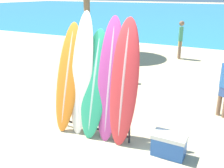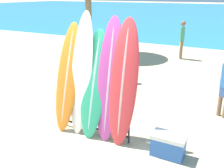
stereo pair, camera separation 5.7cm
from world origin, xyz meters
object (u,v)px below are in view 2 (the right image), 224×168
Objects in this scene: surfboard_slot_3 at (109,81)px; surfboard_slot_4 at (123,84)px; surfboard_slot_1 at (81,74)px; surfboard_slot_0 at (68,77)px; cooler_box at (168,145)px; surfboard_rack at (94,114)px; person_far_left at (182,38)px; person_near_water at (118,56)px; surfboard_slot_2 at (94,84)px.

surfboard_slot_4 is at bearing -2.64° from surfboard_slot_3.
surfboard_slot_0 is at bearing -177.78° from surfboard_slot_1.
surfboard_slot_4 is (0.95, -0.03, -0.04)m from surfboard_slot_1.
surfboard_slot_3 is 1.59m from cooler_box.
person_far_left is at bearing 90.28° from surfboard_rack.
person_near_water is (-1.78, 3.29, -0.37)m from surfboard_slot_4.
surfboard_slot_1 reaches higher than person_near_water.
surfboard_slot_2 is at bearing -178.81° from surfboard_slot_3.
person_far_left is at bearing 95.30° from surfboard_slot_4.
person_near_water is at bearing 128.86° from cooler_box.
surfboard_slot_4 is (0.64, -0.01, 0.13)m from surfboard_slot_2.
person_near_water is 2.52× the size of cooler_box.
surfboard_slot_0 is 3.33m from person_near_water.
surfboard_slot_1 reaches higher than surfboard_slot_3.
surfboard_slot_4 is at bearing -0.63° from surfboard_slot_2.
surfboard_rack is at bearing -11.88° from surfboard_slot_1.
surfboard_slot_3 is at bearing 175.62° from cooler_box.
surfboard_slot_3 is 4.01× the size of cooler_box.
surfboard_slot_0 reaches higher than cooler_box.
person_near_water reaches higher than surfboard_rack.
cooler_box is at bearing -1.68° from surfboard_rack.
surfboard_slot_1 is 0.95m from surfboard_slot_4.
person_near_water is (-1.47, 3.28, -0.38)m from surfboard_slot_3.
surfboard_slot_0 is 0.90× the size of surfboard_slot_1.
surfboard_slot_2 is (-0.00, 0.04, 0.62)m from surfboard_rack.
surfboard_slot_3 is 1.46× the size of person_far_left.
surfboard_rack is 0.66× the size of surfboard_slot_1.
surfboard_slot_2 reaches higher than person_far_left.
surfboard_slot_2 is 1.30× the size of person_far_left.
person_far_left is at bearing 87.88° from surfboard_slot_1.
surfboard_slot_3 reaches higher than person_near_water.
person_near_water reaches higher than cooler_box.
surfboard_slot_2 is at bearing -33.98° from person_near_water.
person_far_left reaches higher than cooler_box.
surfboard_slot_3 is at bearing 8.30° from surfboard_rack.
surfboard_slot_3 is at bearing -0.11° from surfboard_slot_0.
surfboard_rack is 7.37m from person_far_left.
surfboard_slot_3 is 1.00× the size of surfboard_slot_4.
surfboard_slot_0 reaches higher than surfboard_slot_2.
surfboard_slot_3 is at bearing 177.36° from surfboard_slot_4.
surfboard_rack is at bearing -171.70° from surfboard_slot_3.
surfboard_slot_4 is at bearing -1.76° from surfboard_slot_1.
surfboard_slot_4 is (1.29, -0.02, 0.08)m from surfboard_slot_0.
surfboard_slot_3 is at bearing 1.19° from surfboard_slot_2.
surfboard_slot_3 is (0.64, -0.02, -0.03)m from surfboard_slot_1.
person_far_left is at bearing 85.23° from surfboard_slot_0.
surfboard_slot_4 reaches higher than surfboard_slot_2.
surfboard_slot_4 is 1.45× the size of person_far_left.
person_far_left is (-0.04, 7.35, 0.45)m from surfboard_rack.
surfboard_slot_1 is 7.30m from person_far_left.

